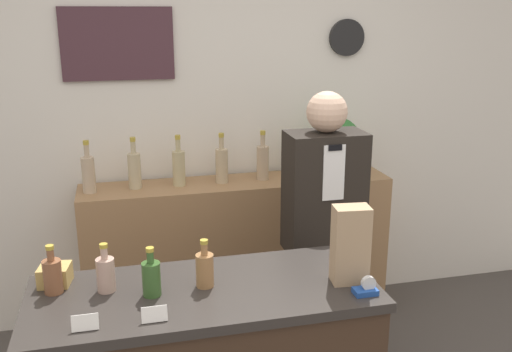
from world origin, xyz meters
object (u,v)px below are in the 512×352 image
potted_plant (338,143)px  paper_bag (350,245)px  tape_dispenser (366,288)px  shopkeeper (322,240)px

potted_plant → paper_bag: size_ratio=1.18×
potted_plant → tape_dispenser: potted_plant is taller
potted_plant → tape_dispenser: size_ratio=4.17×
tape_dispenser → shopkeeper: bearing=80.6°
paper_bag → tape_dispenser: 0.18m
paper_bag → tape_dispenser: paper_bag is taller
potted_plant → paper_bag: potted_plant is taller
paper_bag → tape_dispenser: (0.02, -0.11, -0.14)m
shopkeeper → tape_dispenser: (-0.14, -0.85, 0.16)m
shopkeeper → tape_dispenser: bearing=-99.4°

